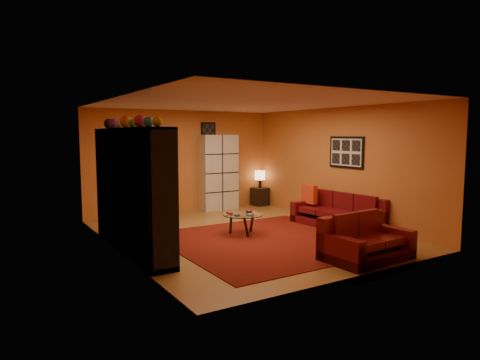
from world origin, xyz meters
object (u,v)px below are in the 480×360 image
tv (134,193)px  table_lamp (260,176)px  loveseat (363,241)px  bowl_chair (158,216)px  entertainment_unit (131,190)px  sofa (340,214)px  storage_cabinet (219,172)px  coffee_table (243,216)px  side_table (260,196)px

tv → table_lamp: size_ratio=1.95×
loveseat → bowl_chair: (-2.08, 3.65, 0.01)m
bowl_chair → tv: bearing=-125.7°
entertainment_unit → sofa: (4.41, -0.49, -0.76)m
storage_cabinet → bowl_chair: 2.86m
coffee_table → storage_cabinet: 3.05m
bowl_chair → storage_cabinet: bearing=34.4°
entertainment_unit → coffee_table: entertainment_unit is taller
entertainment_unit → side_table: 5.36m
coffee_table → entertainment_unit: bearing=179.6°
sofa → coffee_table: 2.23m
loveseat → side_table: bearing=-19.2°
loveseat → table_lamp: size_ratio=3.06×
entertainment_unit → loveseat: 3.94m
coffee_table → table_lamp: size_ratio=1.71×
storage_cabinet → table_lamp: (1.30, -0.05, -0.15)m
sofa → loveseat: size_ratio=1.46×
sofa → storage_cabinet: (-1.18, 3.29, 0.70)m
tv → loveseat: (2.96, -2.41, -0.70)m
tv → sofa: size_ratio=0.44×
sofa → loveseat: same height
sofa → bowl_chair: (-3.47, 1.72, 0.01)m
tv → table_lamp: (4.47, 2.76, -0.15)m
coffee_table → table_lamp: 3.62m
coffee_table → storage_cabinet: (0.99, 2.81, 0.62)m
side_table → bowl_chair: bearing=-157.0°
storage_cabinet → side_table: (1.30, -0.05, -0.74)m
storage_cabinet → table_lamp: 1.31m
table_lamp → bowl_chair: bearing=-157.0°
entertainment_unit → tv: size_ratio=3.23×
tv → side_table: tv is taller
coffee_table → bowl_chair: bowl_chair is taller
loveseat → bowl_chair: loveseat is taller
loveseat → tv: bearing=47.9°
entertainment_unit → bowl_chair: 1.72m
storage_cabinet → bowl_chair: storage_cabinet is taller
sofa → coffee_table: (-2.17, 0.47, 0.08)m
table_lamp → entertainment_unit: bearing=-148.7°
entertainment_unit → bowl_chair: size_ratio=4.38×
entertainment_unit → storage_cabinet: (3.23, 2.80, -0.06)m
storage_cabinet → loveseat: bearing=-92.4°
tv → sofa: bearing=-96.3°
storage_cabinet → side_table: bearing=-2.3°
coffee_table → table_lamp: bearing=50.4°
storage_cabinet → side_table: size_ratio=3.96×
tv → sofa: 4.44m
side_table → entertainment_unit: bearing=-148.7°
sofa → table_lamp: (0.12, 3.24, 0.55)m
coffee_table → sofa: bearing=-12.3°
entertainment_unit → sofa: 4.50m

